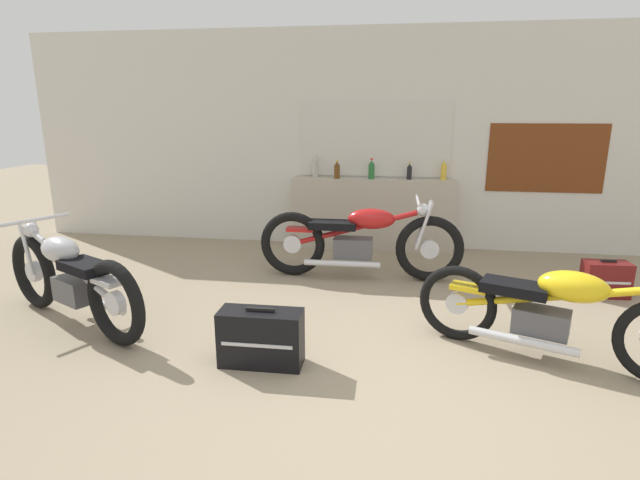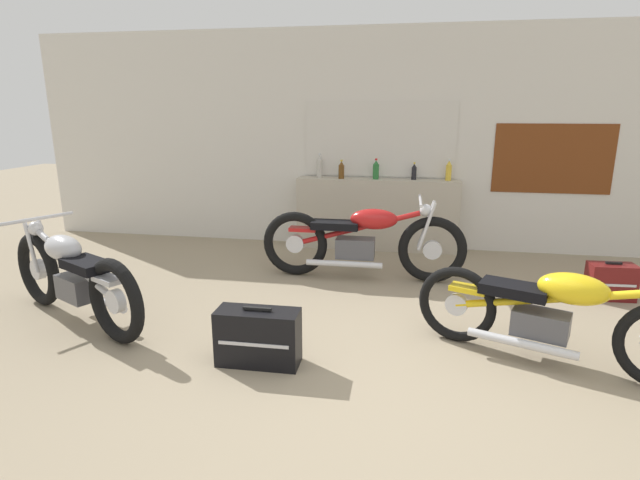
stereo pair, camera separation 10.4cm
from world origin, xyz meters
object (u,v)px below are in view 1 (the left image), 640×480
(hard_case_darkred, at_px, (606,279))
(bottle_center, at_px, (371,170))
(motorcycle_red, at_px, (360,240))
(bottle_right_center, at_px, (409,172))
(hard_case_black, at_px, (261,338))
(bottle_rightmost, at_px, (444,171))
(bottle_left_center, at_px, (337,170))
(motorcycle_silver, at_px, (70,278))
(motorcycle_yellow, at_px, (553,310))
(bottle_leftmost, at_px, (315,167))

(hard_case_darkred, bearing_deg, bottle_center, 149.89)
(motorcycle_red, bearing_deg, hard_case_darkred, -3.88)
(bottle_right_center, xyz_separation_m, hard_case_black, (-1.08, -3.28, -0.82))
(bottle_right_center, height_order, bottle_rightmost, bottle_rightmost)
(bottle_center, distance_m, bottle_right_center, 0.48)
(bottle_left_center, bearing_deg, hard_case_darkred, -25.61)
(bottle_rightmost, bearing_deg, hard_case_black, -114.61)
(bottle_rightmost, distance_m, hard_case_darkred, 2.25)
(motorcycle_red, bearing_deg, bottle_left_center, 108.36)
(motorcycle_red, distance_m, hard_case_black, 2.10)
(motorcycle_silver, height_order, hard_case_darkred, motorcycle_silver)
(bottle_left_center, height_order, motorcycle_yellow, bottle_left_center)
(bottle_center, bearing_deg, motorcycle_red, -92.04)
(bottle_left_center, height_order, motorcycle_red, bottle_left_center)
(motorcycle_silver, bearing_deg, bottle_left_center, 55.22)
(motorcycle_red, height_order, hard_case_darkred, motorcycle_red)
(bottle_right_center, bearing_deg, bottle_leftmost, 179.13)
(motorcycle_yellow, bearing_deg, bottle_leftmost, 127.27)
(bottle_rightmost, height_order, hard_case_black, bottle_rightmost)
(hard_case_black, bearing_deg, bottle_right_center, 71.84)
(hard_case_black, bearing_deg, hard_case_darkred, 31.64)
(motorcycle_silver, height_order, motorcycle_yellow, motorcycle_silver)
(motorcycle_silver, xyz_separation_m, hard_case_black, (1.78, -0.43, -0.21))
(motorcycle_silver, bearing_deg, motorcycle_red, 34.18)
(bottle_center, xyz_separation_m, hard_case_darkred, (2.41, -1.40, -0.87))
(bottle_leftmost, relative_size, motorcycle_silver, 0.17)
(motorcycle_yellow, bearing_deg, bottle_left_center, 124.10)
(bottle_rightmost, height_order, motorcycle_silver, bottle_rightmost)
(motorcycle_yellow, bearing_deg, hard_case_black, -169.62)
(bottle_leftmost, relative_size, bottle_right_center, 1.43)
(bottle_left_center, distance_m, motorcycle_silver, 3.44)
(bottle_center, distance_m, hard_case_black, 3.40)
(bottle_leftmost, height_order, bottle_center, bottle_leftmost)
(hard_case_darkred, bearing_deg, bottle_left_center, 154.39)
(bottle_left_center, relative_size, bottle_right_center, 1.10)
(hard_case_darkred, bearing_deg, motorcycle_red, 176.12)
(bottle_right_center, bearing_deg, motorcycle_yellow, -71.03)
(bottle_center, relative_size, hard_case_black, 0.44)
(hard_case_darkred, bearing_deg, bottle_rightmost, 136.32)
(bottle_rightmost, relative_size, hard_case_black, 0.45)
(motorcycle_yellow, height_order, hard_case_darkred, motorcycle_yellow)
(bottle_left_center, xyz_separation_m, hard_case_black, (-0.15, -3.21, -0.83))
(bottle_leftmost, distance_m, hard_case_darkred, 3.58)
(motorcycle_yellow, distance_m, hard_case_darkred, 1.75)
(bottle_center, relative_size, hard_case_darkred, 0.60)
(motorcycle_red, xyz_separation_m, motorcycle_silver, (-2.33, -1.58, -0.01))
(bottle_leftmost, xyz_separation_m, bottle_rightmost, (1.65, -0.02, -0.02))
(bottle_leftmost, height_order, motorcycle_silver, bottle_leftmost)
(motorcycle_red, distance_m, hard_case_darkred, 2.47)
(bottle_left_center, height_order, motorcycle_silver, bottle_left_center)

